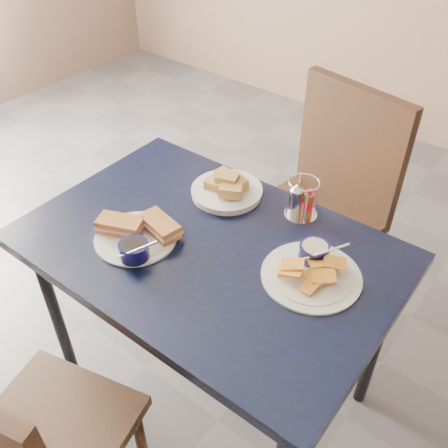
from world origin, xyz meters
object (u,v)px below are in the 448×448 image
Objects in this scene: sandwich_plate at (138,234)px; plantain_plate at (312,268)px; bread_basket at (227,189)px; chair_far at (323,193)px; dining_table at (209,260)px; chair_near at (22,439)px; condiment_caddy at (301,201)px.

sandwich_plate and plantain_plate have the same top height.
sandwich_plate is 0.37m from bread_basket.
dining_table is at bearing -93.75° from chair_far.
chair_far is at bearing 85.06° from chair_near.
chair_far is (0.04, 0.67, -0.10)m from dining_table.
dining_table is at bearing -64.30° from bread_basket.
bread_basket is at bearing 79.46° from sandwich_plate.
plantain_plate is at bearing -18.96° from bread_basket.
bread_basket is at bearing 92.54° from chair_near.
bread_basket is 1.79× the size of condiment_caddy.
sandwich_plate is 0.54m from plantain_plate.
chair_far is 3.37× the size of sandwich_plate.
plantain_plate is at bearing -50.82° from condiment_caddy.
sandwich_plate is at bearing -105.93° from chair_far.
chair_far reaches higher than bread_basket.
chair_near is 0.64m from sandwich_plate.
bread_basket is (0.07, 0.36, -0.00)m from sandwich_plate.
sandwich_plate is 1.04× the size of plantain_plate.
plantain_plate is at bearing -65.09° from chair_far.
condiment_caddy is (0.10, -0.37, 0.23)m from chair_far.
chair_far is 3.50× the size of plantain_plate.
plantain_plate is at bearing 63.73° from chair_near.
chair_near is 3.03× the size of plantain_plate.
condiment_caddy is (0.26, 0.06, 0.03)m from bread_basket.
sandwich_plate is 2.22× the size of condiment_caddy.
chair_near reaches higher than dining_table.
condiment_caddy is (-0.17, 0.21, 0.04)m from plantain_plate.
chair_near is (-0.07, -0.69, -0.18)m from dining_table.
chair_near is at bearing -87.46° from bread_basket.
chair_near reaches higher than plantain_plate.
plantain_plate reaches higher than dining_table.
dining_table is 8.56× the size of condiment_caddy.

